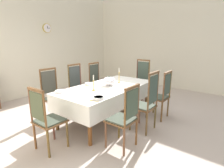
{
  "coord_description": "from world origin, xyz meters",
  "views": [
    {
      "loc": [
        -2.99,
        -2.67,
        1.75
      ],
      "look_at": [
        0.1,
        -0.33,
        0.8
      ],
      "focal_mm": 28.46,
      "sensor_mm": 36.0,
      "label": 1
    }
  ],
  "objects": [
    {
      "name": "bowl_near_right",
      "position": [
        -0.8,
        -0.71,
        0.79
      ],
      "size": [
        0.2,
        0.2,
        0.04
      ],
      "color": "white",
      "rests_on": "tablecloth"
    },
    {
      "name": "chair_head_west",
      "position": [
        -1.56,
        -0.27,
        0.56
      ],
      "size": [
        0.42,
        0.44,
        1.07
      ],
      "rotation": [
        0.0,
        0.0,
        -1.57
      ],
      "color": "brown",
      "rests_on": "ground"
    },
    {
      "name": "chair_north_b",
      "position": [
        0.01,
        0.69,
        0.59
      ],
      "size": [
        0.44,
        0.42,
        1.18
      ],
      "rotation": [
        0.0,
        0.0,
        3.14
      ],
      "color": "brown",
      "rests_on": "ground"
    },
    {
      "name": "chair_south_b",
      "position": [
        0.01,
        -1.24,
        0.6
      ],
      "size": [
        0.44,
        0.42,
        1.2
      ],
      "color": "brown",
      "rests_on": "ground"
    },
    {
      "name": "bowl_near_left",
      "position": [
        -0.13,
        0.17,
        0.78
      ],
      "size": [
        0.2,
        0.2,
        0.04
      ],
      "color": "white",
      "rests_on": "tablecloth"
    },
    {
      "name": "ground",
      "position": [
        0.0,
        0.0,
        -0.02
      ],
      "size": [
        7.2,
        5.65,
        0.04
      ],
      "primitive_type": "cube",
      "color": "#BEAEA4"
    },
    {
      "name": "tablecloth",
      "position": [
        0.0,
        -0.27,
        0.67
      ],
      "size": [
        2.33,
        1.13,
        0.36
      ],
      "color": "white",
      "rests_on": "dining_table"
    },
    {
      "name": "mounted_clock",
      "position": [
        0.62,
        2.79,
        2.15
      ],
      "size": [
        0.3,
        0.06,
        0.3
      ],
      "color": "#D1B251"
    },
    {
      "name": "spoon_secondary",
      "position": [
        -0.93,
        -0.69,
        0.77
      ],
      "size": [
        0.06,
        0.17,
        0.01
      ],
      "rotation": [
        0.0,
        0.0,
        0.25
      ],
      "color": "gold",
      "rests_on": "tablecloth"
    },
    {
      "name": "right_wall",
      "position": [
        3.64,
        0.0,
        1.75
      ],
      "size": [
        0.08,
        5.65,
        3.5
      ],
      "primitive_type": "cube",
      "color": "beige",
      "rests_on": "ground"
    },
    {
      "name": "chair_north_c",
      "position": [
        0.73,
        0.69,
        0.58
      ],
      "size": [
        0.44,
        0.42,
        1.14
      ],
      "rotation": [
        0.0,
        0.0,
        3.14
      ],
      "color": "brown",
      "rests_on": "ground"
    },
    {
      "name": "spoon_primary",
      "position": [
        -0.26,
        0.19,
        0.77
      ],
      "size": [
        0.05,
        0.18,
        0.01
      ],
      "rotation": [
        0.0,
        0.0,
        0.16
      ],
      "color": "gold",
      "rests_on": "tablecloth"
    },
    {
      "name": "candlestick_west",
      "position": [
        -0.45,
        -0.27,
        0.89
      ],
      "size": [
        0.07,
        0.07,
        0.32
      ],
      "color": "gold",
      "rests_on": "tablecloth"
    },
    {
      "name": "back_wall",
      "position": [
        0.0,
        2.86,
        1.75
      ],
      "size": [
        7.2,
        0.08,
        3.5
      ],
      "primitive_type": "cube",
      "color": "silver",
      "rests_on": "ground"
    },
    {
      "name": "candlestick_east",
      "position": [
        0.45,
        -0.27,
        0.91
      ],
      "size": [
        0.07,
        0.07,
        0.36
      ],
      "color": "gold",
      "rests_on": "tablecloth"
    },
    {
      "name": "chair_north_a",
      "position": [
        -0.76,
        0.69,
        0.59
      ],
      "size": [
        0.44,
        0.42,
        1.16
      ],
      "rotation": [
        0.0,
        0.0,
        3.14
      ],
      "color": "brown",
      "rests_on": "ground"
    },
    {
      "name": "soup_tureen",
      "position": [
        0.06,
        -0.27,
        0.87
      ],
      "size": [
        0.27,
        0.27,
        0.22
      ],
      "color": "white",
      "rests_on": "tablecloth"
    },
    {
      "name": "dining_table",
      "position": [
        0.0,
        -0.27,
        0.69
      ],
      "size": [
        2.31,
        1.11,
        0.76
      ],
      "color": "brown",
      "rests_on": "ground"
    },
    {
      "name": "chair_south_a",
      "position": [
        -0.76,
        -1.24,
        0.57
      ],
      "size": [
        0.44,
        0.42,
        1.09
      ],
      "color": "brown",
      "rests_on": "ground"
    },
    {
      "name": "bowl_far_left",
      "position": [
        -0.94,
        0.16,
        0.79
      ],
      "size": [
        0.19,
        0.19,
        0.05
      ],
      "color": "white",
      "rests_on": "tablecloth"
    },
    {
      "name": "chair_south_c",
      "position": [
        0.73,
        -1.24,
        0.57
      ],
      "size": [
        0.44,
        0.42,
        1.1
      ],
      "color": "brown",
      "rests_on": "ground"
    },
    {
      "name": "chair_head_east",
      "position": [
        1.57,
        -0.27,
        0.61
      ],
      "size": [
        0.42,
        0.44,
        1.22
      ],
      "rotation": [
        0.0,
        0.0,
        1.57
      ],
      "color": "brown",
      "rests_on": "ground"
    }
  ]
}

